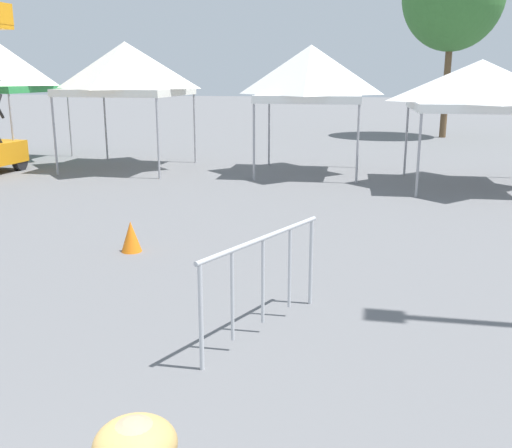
% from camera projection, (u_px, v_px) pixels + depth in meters
% --- Properties ---
extents(canopy_tent_behind_center, '(3.17, 3.17, 3.55)m').
position_uv_depth(canopy_tent_behind_center, '(126.00, 69.00, 16.50)').
color(canopy_tent_behind_center, '#9E9EA3').
rests_on(canopy_tent_behind_center, ground).
extents(canopy_tent_center, '(2.85, 2.85, 3.43)m').
position_uv_depth(canopy_tent_center, '(311.00, 74.00, 15.60)').
color(canopy_tent_center, '#9E9EA3').
rests_on(canopy_tent_center, ground).
extents(canopy_tent_far_right, '(3.25, 3.25, 3.01)m').
position_uv_depth(canopy_tent_far_right, '(480.00, 85.00, 13.77)').
color(canopy_tent_far_right, '#9E9EA3').
rests_on(canopy_tent_far_right, ground).
extents(crowd_barrier_mid_lot, '(0.89, 1.94, 1.08)m').
position_uv_depth(crowd_barrier_mid_lot, '(263.00, 266.00, 6.12)').
color(crowd_barrier_mid_lot, '#B7BABF').
rests_on(crowd_barrier_mid_lot, ground).
extents(traffic_cone_lot_center, '(0.32, 0.32, 0.48)m').
position_uv_depth(traffic_cone_lot_center, '(131.00, 236.00, 9.10)').
color(traffic_cone_lot_center, orange).
rests_on(traffic_cone_lot_center, ground).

